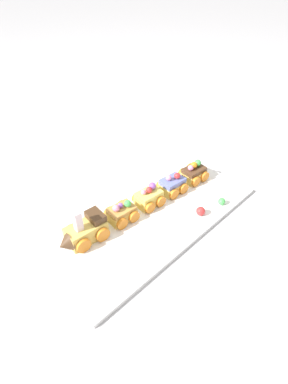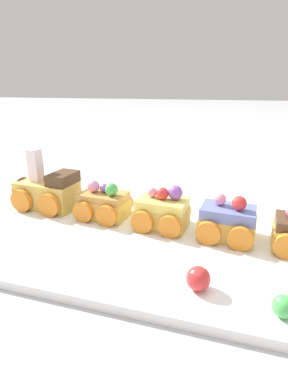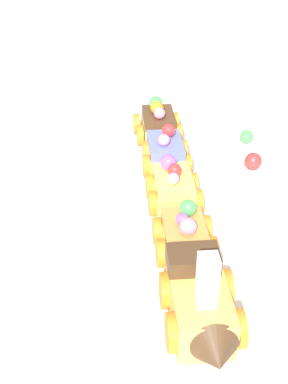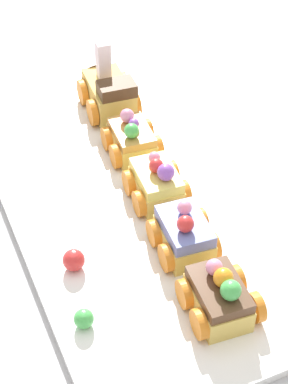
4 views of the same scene
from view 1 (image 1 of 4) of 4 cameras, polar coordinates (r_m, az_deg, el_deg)
name	(u,v)px [view 1 (image 1 of 4)]	position (r m, az deg, el deg)	size (l,w,h in m)	color
ground_plane	(137,209)	(0.90, -1.26, -3.18)	(10.00, 10.00, 0.00)	#B2B2B7
display_board	(137,207)	(0.89, -1.26, -2.89)	(0.63, 0.41, 0.01)	white
cake_train_locomotive	(83,232)	(0.79, -11.46, -7.52)	(0.13, 0.08, 0.10)	#E0BC56
cake_car_caramel	(122,213)	(0.84, -4.27, -4.02)	(0.08, 0.08, 0.06)	#E0BC56
cake_car_lemon	(149,198)	(0.88, 0.94, -1.07)	(0.08, 0.08, 0.07)	#E0BC56
cake_car_blueberry	(172,185)	(0.93, 5.41, 1.33)	(0.08, 0.08, 0.07)	#E0BC56
cake_car_chocolate	(194,173)	(0.99, 9.45, 3.59)	(0.08, 0.08, 0.07)	#E0BC56
gumball_red	(201,211)	(0.87, 10.73, -3.61)	(0.03, 0.03, 0.03)	red
gumball_green	(222,201)	(0.92, 14.58, -1.75)	(0.02, 0.02, 0.02)	#4CBC56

